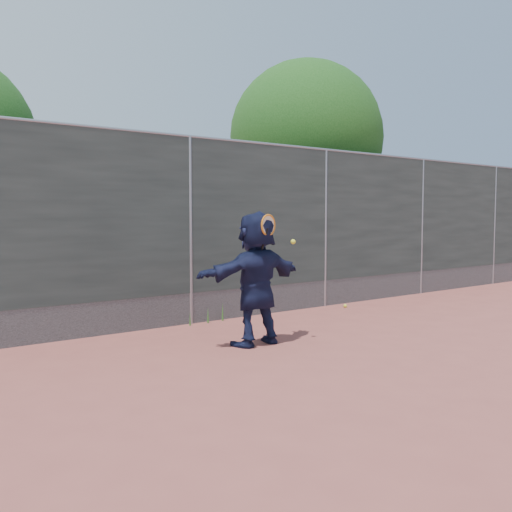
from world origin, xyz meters
TOP-DOWN VIEW (x-y plane):
  - ground at (0.00, 0.00)m, footprint 80.00×80.00m
  - player at (-0.07, 1.67)m, footprint 1.69×0.58m
  - ball_ground at (3.17, 3.11)m, footprint 0.07×0.07m
  - fence at (-0.00, 3.50)m, footprint 20.00×0.06m
  - swing_action at (0.02, 1.47)m, footprint 0.61×0.13m
  - tree_right at (4.68, 5.75)m, footprint 3.78×3.60m
  - weed_clump at (0.29, 3.38)m, footprint 0.68×0.07m

SIDE VIEW (x-z plane):
  - ground at x=0.00m, z-range 0.00..0.00m
  - ball_ground at x=3.17m, z-range 0.00..0.07m
  - weed_clump at x=0.29m, z-range -0.02..0.28m
  - player at x=-0.07m, z-range 0.00..1.80m
  - swing_action at x=0.02m, z-range 1.32..1.83m
  - fence at x=0.00m, z-range 0.07..3.09m
  - tree_right at x=4.68m, z-range 0.80..6.19m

